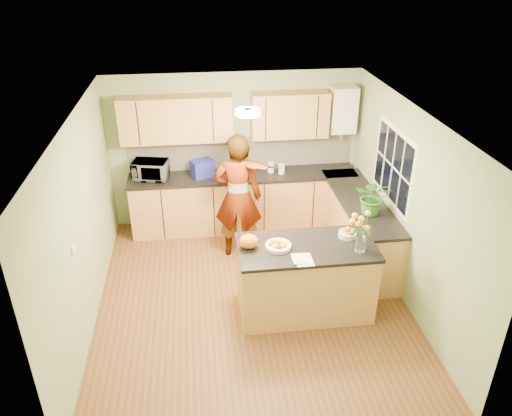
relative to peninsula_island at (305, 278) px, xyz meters
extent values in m
plane|color=brown|center=(-0.64, 0.31, -0.48)|extent=(4.50, 4.50, 0.00)
cube|color=white|center=(-0.64, 0.31, 2.02)|extent=(4.00, 4.50, 0.02)
cube|color=#8DA676|center=(-0.64, 2.56, 0.77)|extent=(4.00, 0.02, 2.50)
cube|color=#8DA676|center=(-0.64, -1.94, 0.77)|extent=(4.00, 0.02, 2.50)
cube|color=#8DA676|center=(-2.64, 0.31, 0.77)|extent=(0.02, 4.50, 2.50)
cube|color=#8DA676|center=(1.36, 0.31, 0.77)|extent=(0.02, 4.50, 2.50)
cube|color=tan|center=(-0.54, 2.26, -0.03)|extent=(3.60, 0.60, 0.90)
cube|color=black|center=(-0.54, 2.25, 0.44)|extent=(3.64, 0.62, 0.04)
cube|color=tan|center=(1.06, 1.16, -0.03)|extent=(0.60, 2.20, 0.90)
cube|color=black|center=(1.05, 1.16, 0.44)|extent=(0.62, 2.24, 0.04)
cube|color=beige|center=(-0.54, 2.55, 0.72)|extent=(3.60, 0.02, 0.52)
cube|color=tan|center=(-1.54, 2.39, 1.37)|extent=(1.70, 0.34, 0.70)
cube|color=tan|center=(0.21, 2.39, 1.37)|extent=(1.20, 0.34, 0.70)
cube|color=white|center=(1.06, 2.40, 1.42)|extent=(0.40, 0.30, 0.72)
cylinder|color=silver|center=(1.06, 2.40, 1.02)|extent=(0.06, 0.06, 0.20)
cube|color=white|center=(1.35, 0.91, 1.07)|extent=(0.01, 1.30, 1.05)
cube|color=black|center=(1.35, 0.91, 1.07)|extent=(0.01, 1.18, 0.92)
cube|color=white|center=(-2.63, -0.29, 0.82)|extent=(0.02, 0.09, 0.09)
cylinder|color=#FFEABF|center=(-0.64, 0.61, 1.98)|extent=(0.30, 0.30, 0.06)
cylinder|color=white|center=(-0.64, 0.61, 2.01)|extent=(0.10, 0.10, 0.02)
cube|color=tan|center=(0.00, 0.00, -0.02)|extent=(1.64, 0.82, 0.92)
cube|color=black|center=(0.00, 0.00, 0.46)|extent=(1.68, 0.86, 0.04)
cylinder|color=#F7EEC6|center=(-0.35, 0.00, 0.50)|extent=(0.31, 0.31, 0.05)
cylinder|color=#F7EEC6|center=(0.55, 0.15, 0.51)|extent=(0.22, 0.22, 0.07)
cylinder|color=silver|center=(0.60, -0.18, 0.60)|extent=(0.12, 0.12, 0.24)
ellipsoid|color=orange|center=(-0.70, 0.05, 0.57)|extent=(0.25, 0.21, 0.17)
cube|color=white|center=(-0.10, -0.30, 0.49)|extent=(0.20, 0.27, 0.01)
imported|color=#E8AA8E|center=(-0.70, 1.43, 0.47)|extent=(0.76, 0.56, 1.91)
imported|color=white|center=(-1.99, 2.29, 0.60)|extent=(0.59, 0.46, 0.29)
cube|color=#212897|center=(-1.18, 2.28, 0.59)|extent=(0.39, 0.34, 0.26)
cylinder|color=silver|center=(-0.55, 2.28, 0.58)|extent=(0.17, 0.17, 0.24)
sphere|color=black|center=(-0.55, 2.28, 0.74)|extent=(0.09, 0.09, 0.09)
cylinder|color=#F7EEC6|center=(-0.09, 2.30, 0.54)|extent=(0.11, 0.11, 0.16)
cylinder|color=white|center=(0.07, 2.22, 0.54)|extent=(0.13, 0.13, 0.16)
imported|color=#357C29|center=(1.06, 0.73, 0.71)|extent=(0.58, 0.55, 0.51)
camera|label=1|loc=(-1.25, -5.00, 3.69)|focal=35.00mm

